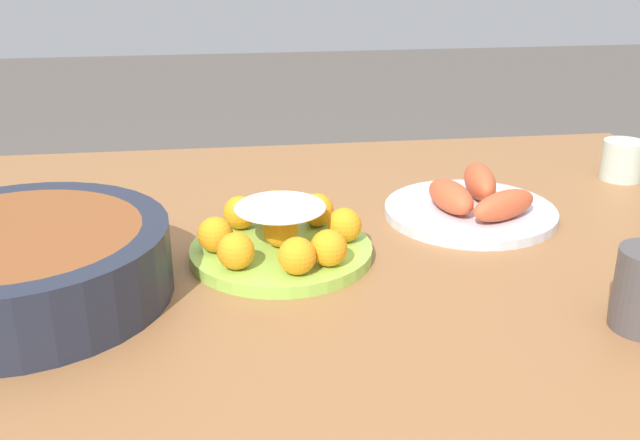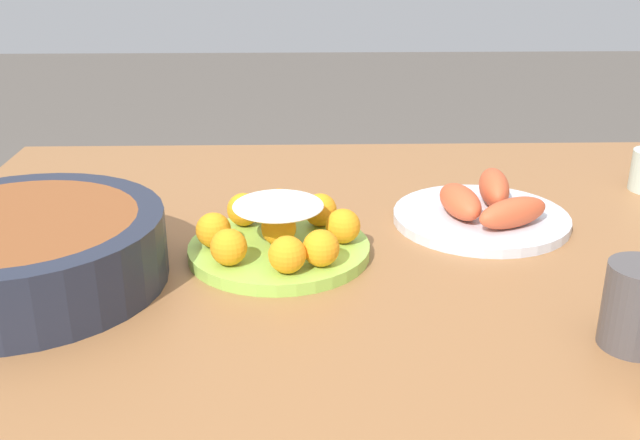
{
  "view_description": "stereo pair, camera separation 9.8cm",
  "coord_description": "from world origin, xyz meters",
  "px_view_note": "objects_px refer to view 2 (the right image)",
  "views": [
    {
      "loc": [
        0.18,
        0.93,
        1.15
      ],
      "look_at": [
        0.05,
        0.02,
        0.78
      ],
      "focal_mm": 42.0,
      "sensor_mm": 36.0,
      "label": 1
    },
    {
      "loc": [
        0.08,
        0.94,
        1.15
      ],
      "look_at": [
        0.05,
        0.02,
        0.78
      ],
      "focal_mm": 42.0,
      "sensor_mm": 36.0,
      "label": 2
    }
  ],
  "objects_px": {
    "seafood_platter": "(484,210)",
    "cup_far": "(638,306)",
    "cake_plate": "(279,235)",
    "dining_table": "(358,305)",
    "serving_bowl": "(22,249)"
  },
  "relations": [
    {
      "from": "seafood_platter",
      "to": "cup_far",
      "type": "distance_m",
      "value": 0.35
    },
    {
      "from": "cake_plate",
      "to": "seafood_platter",
      "type": "relative_size",
      "value": 0.94
    },
    {
      "from": "serving_bowl",
      "to": "dining_table",
      "type": "bearing_deg",
      "value": -163.93
    },
    {
      "from": "cup_far",
      "to": "dining_table",
      "type": "bearing_deg",
      "value": -46.45
    },
    {
      "from": "cake_plate",
      "to": "dining_table",
      "type": "bearing_deg",
      "value": -157.08
    },
    {
      "from": "cake_plate",
      "to": "serving_bowl",
      "type": "height_order",
      "value": "serving_bowl"
    },
    {
      "from": "dining_table",
      "to": "cup_far",
      "type": "xyz_separation_m",
      "value": [
        -0.26,
        0.28,
        0.15
      ]
    },
    {
      "from": "dining_table",
      "to": "seafood_platter",
      "type": "relative_size",
      "value": 4.85
    },
    {
      "from": "serving_bowl",
      "to": "cake_plate",
      "type": "bearing_deg",
      "value": -166.49
    },
    {
      "from": "cake_plate",
      "to": "cup_far",
      "type": "relative_size",
      "value": 2.62
    },
    {
      "from": "serving_bowl",
      "to": "cup_far",
      "type": "distance_m",
      "value": 0.69
    },
    {
      "from": "cake_plate",
      "to": "serving_bowl",
      "type": "xyz_separation_m",
      "value": [
        0.3,
        0.07,
        0.02
      ]
    },
    {
      "from": "dining_table",
      "to": "seafood_platter",
      "type": "bearing_deg",
      "value": -162.09
    },
    {
      "from": "seafood_platter",
      "to": "cup_far",
      "type": "bearing_deg",
      "value": 103.14
    },
    {
      "from": "seafood_platter",
      "to": "cup_far",
      "type": "height_order",
      "value": "cup_far"
    }
  ]
}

